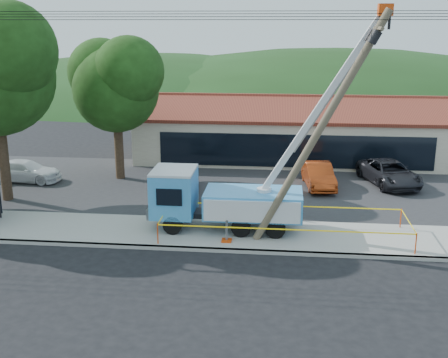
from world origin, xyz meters
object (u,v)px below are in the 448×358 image
car_red (318,188)px  car_white (27,183)px  car_dark (388,186)px  utility_truck (223,196)px  car_silver (182,196)px  leaning_pole (325,120)px

car_red → car_white: size_ratio=0.98×
car_red → car_dark: car_dark is taller
utility_truck → car_silver: bearing=119.2°
car_silver → car_dark: (12.20, 3.32, 0.00)m
car_silver → car_dark: bearing=7.2°
car_silver → car_red: 8.23m
car_white → car_dark: bearing=-82.2°
utility_truck → car_dark: (9.24, 8.63, -1.73)m
leaning_pole → car_red: size_ratio=2.33×
leaning_pole → car_silver: leaning_pole is taller
car_silver → leaning_pole: bearing=-49.4°
utility_truck → car_red: 9.24m
car_white → car_dark: 22.37m
utility_truck → car_silver: (-2.97, 5.31, -1.73)m
utility_truck → car_silver: size_ratio=2.17×
car_red → car_white: car_red is taller
car_white → utility_truck: bearing=-114.6°
car_dark → utility_truck: bearing=-153.0°
leaning_pole → car_red: 10.54m
leaning_pole → car_dark: bearing=64.3°
utility_truck → car_dark: utility_truck is taller
car_silver → car_white: (-10.11, 1.70, 0.00)m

